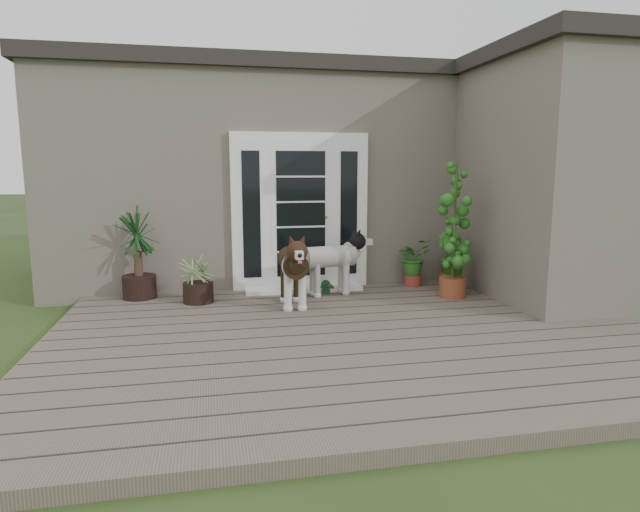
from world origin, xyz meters
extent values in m
cube|color=#6B5B4C|center=(0.00, 0.40, 0.06)|extent=(6.20, 4.60, 0.12)
cube|color=#665E54|center=(0.00, 4.65, 1.55)|extent=(7.40, 4.00, 3.10)
cube|color=#2D2826|center=(0.00, 4.65, 3.20)|extent=(7.60, 4.20, 0.20)
cube|color=#665E54|center=(2.90, 1.50, 1.55)|extent=(1.60, 2.40, 3.10)
cube|color=#2D2826|center=(2.90, 1.50, 3.20)|extent=(1.80, 2.60, 0.20)
cube|color=white|center=(-0.20, 2.60, 1.19)|extent=(1.90, 0.14, 2.15)
cube|color=white|center=(-0.20, 2.40, 0.14)|extent=(1.60, 0.40, 0.05)
imported|color=#154C18|center=(1.40, 2.40, 0.42)|extent=(0.60, 0.60, 0.60)
imported|color=#1E5518|center=(1.76, 1.92, 0.43)|extent=(0.57, 0.57, 0.62)
imported|color=#225117|center=(1.97, 2.40, 0.39)|extent=(0.47, 0.47, 0.55)
camera|label=1|loc=(-1.45, -4.71, 1.75)|focal=30.00mm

